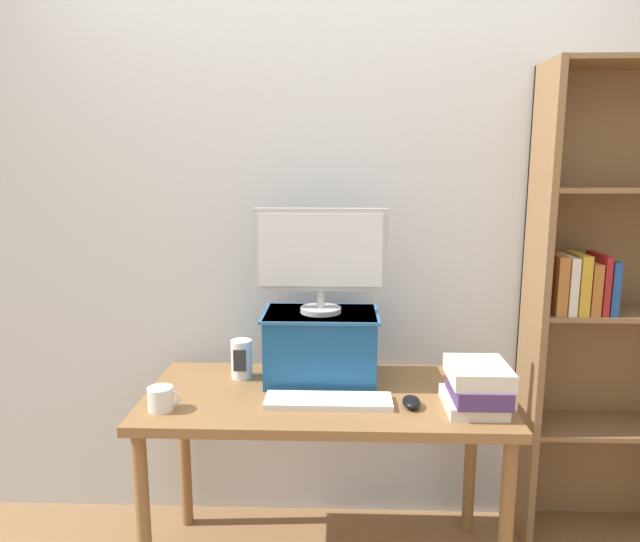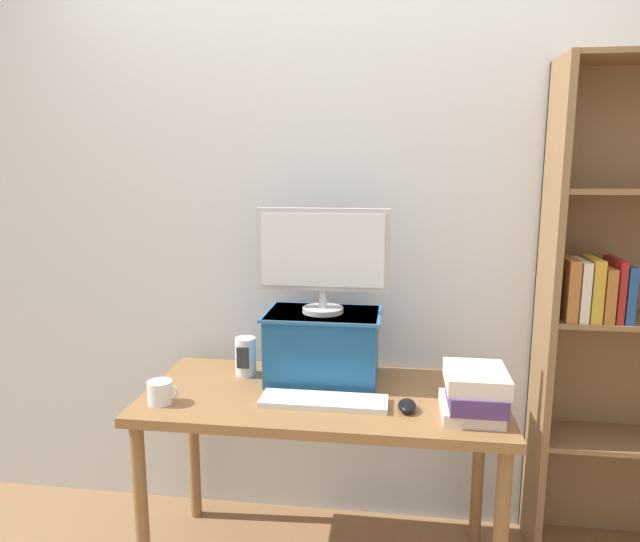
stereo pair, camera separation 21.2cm
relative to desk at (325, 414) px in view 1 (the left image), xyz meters
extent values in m
cube|color=silver|center=(0.00, 0.43, 0.65)|extent=(7.00, 0.08, 2.60)
cube|color=olive|center=(0.00, 0.00, 0.07)|extent=(1.35, 0.63, 0.04)
cylinder|color=olive|center=(-0.62, -0.27, -0.30)|extent=(0.05, 0.05, 0.71)
cylinder|color=olive|center=(0.62, -0.27, -0.30)|extent=(0.05, 0.05, 0.71)
cylinder|color=olive|center=(-0.62, 0.27, -0.30)|extent=(0.05, 0.05, 0.71)
cylinder|color=olive|center=(0.62, 0.27, -0.30)|extent=(0.05, 0.05, 0.71)
cube|color=olive|center=(0.85, 0.25, 0.34)|extent=(0.03, 0.28, 1.98)
cube|color=olive|center=(1.21, 0.39, 0.34)|extent=(0.75, 0.01, 1.98)
cube|color=olive|center=(1.21, 0.25, -0.64)|extent=(0.70, 0.27, 0.02)
cube|color=olive|center=(1.21, 0.25, -0.15)|extent=(0.70, 0.27, 0.02)
cube|color=olive|center=(1.21, 0.25, 0.35)|extent=(0.70, 0.27, 0.02)
cube|color=olive|center=(1.21, 0.25, 0.84)|extent=(0.70, 0.27, 0.02)
cube|color=#AD662D|center=(0.91, 0.23, 0.47)|extent=(0.04, 0.20, 0.23)
cube|color=silver|center=(0.95, 0.23, 0.47)|extent=(0.03, 0.20, 0.23)
cube|color=gold|center=(1.00, 0.23, 0.47)|extent=(0.04, 0.20, 0.24)
cube|color=#AD662D|center=(1.04, 0.23, 0.46)|extent=(0.04, 0.20, 0.20)
cube|color=maroon|center=(1.08, 0.23, 0.47)|extent=(0.02, 0.20, 0.24)
cube|color=navy|center=(1.11, 0.23, 0.46)|extent=(0.03, 0.20, 0.21)
cube|color=#195189|center=(-0.02, 0.14, 0.23)|extent=(0.43, 0.28, 0.28)
cube|color=#2D669E|center=(-0.02, 0.14, 0.36)|extent=(0.46, 0.30, 0.01)
cylinder|color=#B7B7BA|center=(-0.02, 0.14, 0.37)|extent=(0.16, 0.16, 0.02)
cylinder|color=#B7B7BA|center=(-0.02, 0.14, 0.42)|extent=(0.03, 0.03, 0.07)
cube|color=#B7B7BA|center=(-0.02, 0.14, 0.61)|extent=(0.51, 0.04, 0.32)
cube|color=silver|center=(-0.02, 0.12, 0.61)|extent=(0.47, 0.00, 0.28)
cube|color=silver|center=(0.02, -0.10, 0.10)|extent=(0.46, 0.14, 0.02)
cube|color=white|center=(0.02, -0.10, 0.11)|extent=(0.43, 0.12, 0.00)
ellipsoid|color=black|center=(0.31, -0.12, 0.11)|extent=(0.06, 0.10, 0.04)
cube|color=silver|center=(0.53, -0.12, 0.11)|extent=(0.20, 0.24, 0.04)
cube|color=#4C336B|center=(0.54, -0.13, 0.16)|extent=(0.19, 0.23, 0.06)
cube|color=silver|center=(0.54, -0.12, 0.22)|extent=(0.20, 0.24, 0.06)
cylinder|color=white|center=(-0.57, -0.17, 0.13)|extent=(0.09, 0.09, 0.08)
torus|color=white|center=(-0.53, -0.17, 0.13)|extent=(0.06, 0.01, 0.06)
cylinder|color=silver|center=(-0.34, 0.15, 0.17)|extent=(0.08, 0.08, 0.16)
cube|color=#2D2D30|center=(-0.34, 0.11, 0.17)|extent=(0.05, 0.00, 0.09)
camera|label=1|loc=(0.05, -2.03, 0.93)|focal=32.00mm
camera|label=2|loc=(0.26, -2.02, 0.93)|focal=32.00mm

